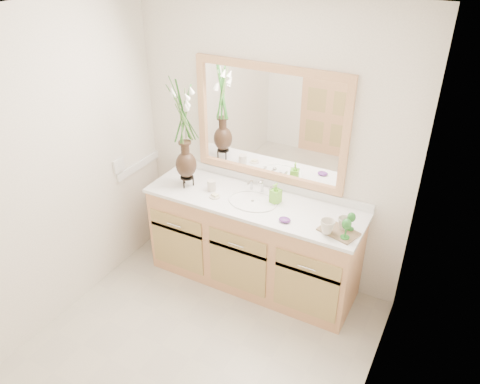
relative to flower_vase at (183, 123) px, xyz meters
The scene contains 20 objects.
floor 1.82m from the flower_vase, 57.46° to the right, with size 2.60×2.60×0.00m, color #BBB3A0.
ceiling 1.52m from the flower_vase, 57.46° to the right, with size 2.40×2.60×0.02m, color white.
wall_back 0.73m from the flower_vase, 28.31° to the left, with size 2.40×0.02×2.40m, color white.
wall_left 1.15m from the flower_vase, 121.06° to the right, with size 0.02×2.60×2.40m, color white.
wall_right 2.07m from the flower_vase, 28.03° to the right, with size 0.02×2.60×2.40m, color white.
vanity 1.18m from the flower_vase, ahead, with size 1.80×0.55×0.80m.
counter 0.86m from the flower_vase, ahead, with size 1.84×0.57×0.03m, color white.
sink 0.89m from the flower_vase, ahead, with size 0.38×0.34×0.23m.
mirror 0.69m from the flower_vase, 26.71° to the left, with size 1.32×0.04×0.97m.
switch_plate 0.74m from the flower_vase, 160.40° to the right, with size 0.02×0.12×0.12m, color white.
flower_vase is the anchor object (origin of this frame).
tumbler 0.58m from the flower_vase, ahead, with size 0.07×0.07×0.09m, color beige.
soap_dish 0.65m from the flower_vase, 10.23° to the right, with size 0.09×0.09×0.03m.
soap_bottle 0.94m from the flower_vase, ahead, with size 0.07×0.07×0.15m, color #6CC62E.
purple_dish 1.12m from the flower_vase, ahead, with size 0.09×0.08×0.03m, color #572674.
tray 1.49m from the flower_vase, ahead, with size 0.28×0.18×0.01m, color brown.
mug_left 1.40m from the flower_vase, ahead, with size 0.11×0.10×0.11m, color beige.
mug_right 1.48m from the flower_vase, ahead, with size 0.10×0.09×0.10m, color beige.
goblet_front 1.51m from the flower_vase, ahead, with size 0.07×0.07×0.16m.
goblet_back 1.51m from the flower_vase, ahead, with size 0.06×0.06×0.14m.
Camera 1 is at (1.45, -1.92, 2.82)m, focal length 35.00 mm.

